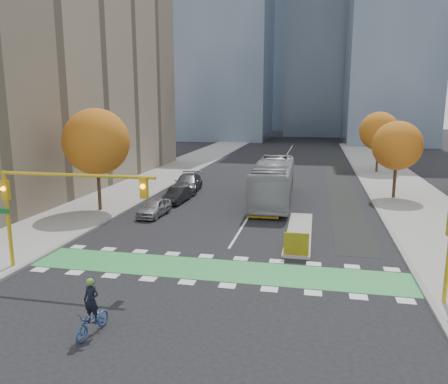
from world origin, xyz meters
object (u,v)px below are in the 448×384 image
at_px(tree_east_far, 379,131).
at_px(traffic_signal_west, 51,195).
at_px(hazard_board, 296,244).
at_px(bus, 273,181).
at_px(tree_west, 96,142).
at_px(cyclist, 92,316).
at_px(tree_east_near, 397,146).
at_px(parked_car_c, 188,183).
at_px(parked_car_a, 154,207).
at_px(parked_car_b, 177,195).

bearing_deg(tree_east_far, traffic_signal_west, -117.95).
xyz_separation_m(hazard_board, bus, (-2.67, 14.15, 1.06)).
distance_m(tree_west, cyclist, 20.54).
bearing_deg(cyclist, tree_east_near, 69.30).
xyz_separation_m(traffic_signal_west, parked_car_c, (0.47, 21.99, -3.19)).
bearing_deg(parked_car_c, traffic_signal_west, -97.34).
bearing_deg(tree_east_near, cyclist, -118.37).
distance_m(tree_east_far, parked_car_c, 26.28).
height_order(tree_east_near, parked_car_a, tree_east_near).
height_order(hazard_board, parked_car_a, hazard_board).
xyz_separation_m(cyclist, parked_car_c, (-4.43, 27.31, 0.10)).
distance_m(bus, parked_car_c, 9.39).
relative_size(parked_car_b, parked_car_c, 0.71).
bearing_deg(bus, tree_east_far, 59.01).
bearing_deg(tree_east_near, tree_east_far, 88.21).
height_order(hazard_board, parked_car_c, parked_car_c).
height_order(tree_west, parked_car_c, tree_west).
bearing_deg(tree_west, traffic_signal_west, -71.98).
height_order(parked_car_a, parked_car_b, same).
bearing_deg(bus, traffic_signal_west, -117.52).
relative_size(hazard_board, cyclist, 0.63).
xyz_separation_m(tree_east_near, parked_car_a, (-19.18, -10.52, -4.19)).
distance_m(hazard_board, parked_car_b, 16.43).
xyz_separation_m(traffic_signal_west, cyclist, (4.90, -5.31, -3.29)).
xyz_separation_m(parked_car_a, parked_car_b, (0.26, 5.00, -0.00)).
relative_size(bus, parked_car_c, 2.29).
height_order(traffic_signal_west, bus, traffic_signal_west).
relative_size(tree_west, cyclist, 3.68).
xyz_separation_m(tree_east_near, parked_car_c, (-19.46, -0.52, -4.02)).
xyz_separation_m(traffic_signal_west, parked_car_b, (1.01, 16.99, -3.36)).
bearing_deg(bus, cyclist, -101.59).
relative_size(tree_east_far, traffic_signal_west, 0.90).
xyz_separation_m(traffic_signal_west, parked_car_a, (0.75, 11.99, -3.36)).
bearing_deg(parked_car_a, cyclist, -72.82).
xyz_separation_m(hazard_board, parked_car_b, (-10.92, 12.28, -0.12)).
bearing_deg(traffic_signal_west, tree_east_near, 48.48).
height_order(hazard_board, tree_west, tree_west).
relative_size(bus, parked_car_a, 3.36).
bearing_deg(tree_east_far, bus, -119.62).
bearing_deg(parked_car_b, parked_car_a, -90.55).
height_order(tree_east_far, cyclist, tree_east_far).
distance_m(bus, parked_car_a, 10.99).
bearing_deg(hazard_board, cyclist, -125.03).
xyz_separation_m(hazard_board, parked_car_a, (-11.18, 7.28, -0.12)).
distance_m(cyclist, bus, 24.59).
relative_size(parked_car_a, parked_car_c, 0.68).
relative_size(traffic_signal_west, bus, 0.64).
bearing_deg(hazard_board, bus, 100.70).
distance_m(cyclist, parked_car_c, 27.66).
bearing_deg(traffic_signal_west, cyclist, -47.30).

